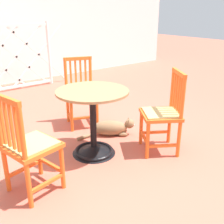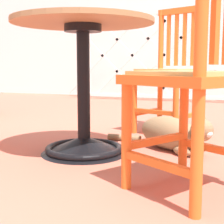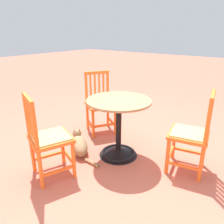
{
  "view_description": "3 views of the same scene",
  "coord_description": "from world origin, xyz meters",
  "px_view_note": "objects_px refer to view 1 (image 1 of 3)",
  "views": [
    {
      "loc": [
        -1.37,
        -2.1,
        1.52
      ],
      "look_at": [
        0.33,
        0.04,
        0.47
      ],
      "focal_mm": 43.41,
      "sensor_mm": 36.0,
      "label": 1
    },
    {
      "loc": [
        0.89,
        -1.58,
        0.48
      ],
      "look_at": [
        0.26,
        0.22,
        0.23
      ],
      "focal_mm": 54.51,
      "sensor_mm": 36.0,
      "label": 2
    },
    {
      "loc": [
        -1.27,
        2.09,
        1.48
      ],
      "look_at": [
        0.28,
        0.06,
        0.52
      ],
      "focal_mm": 35.05,
      "sensor_mm": 36.0,
      "label": 3
    }
  ],
  "objects_px": {
    "cafe_table": "(93,130)",
    "orange_chair_at_corner": "(81,94)",
    "orange_chair_tucked_in": "(29,147)",
    "orange_chair_by_planter": "(163,114)",
    "tabby_cat": "(113,128)"
  },
  "relations": [
    {
      "from": "cafe_table",
      "to": "orange_chair_tucked_in",
      "type": "bearing_deg",
      "value": -164.6
    },
    {
      "from": "orange_chair_by_planter",
      "to": "tabby_cat",
      "type": "relative_size",
      "value": 1.33
    },
    {
      "from": "orange_chair_by_planter",
      "to": "tabby_cat",
      "type": "bearing_deg",
      "value": 106.02
    },
    {
      "from": "tabby_cat",
      "to": "orange_chair_tucked_in",
      "type": "bearing_deg",
      "value": -160.14
    },
    {
      "from": "cafe_table",
      "to": "orange_chair_by_planter",
      "type": "relative_size",
      "value": 0.83
    },
    {
      "from": "cafe_table",
      "to": "orange_chair_at_corner",
      "type": "distance_m",
      "value": 0.86
    },
    {
      "from": "orange_chair_tucked_in",
      "to": "tabby_cat",
      "type": "xyz_separation_m",
      "value": [
        1.26,
        0.46,
        -0.34
      ]
    },
    {
      "from": "orange_chair_tucked_in",
      "to": "orange_chair_by_planter",
      "type": "bearing_deg",
      "value": -7.55
    },
    {
      "from": "orange_chair_tucked_in",
      "to": "orange_chair_by_planter",
      "type": "xyz_separation_m",
      "value": [
        1.45,
        -0.19,
        0.0
      ]
    },
    {
      "from": "orange_chair_tucked_in",
      "to": "cafe_table",
      "type": "bearing_deg",
      "value": 15.4
    },
    {
      "from": "cafe_table",
      "to": "orange_chair_tucked_in",
      "type": "distance_m",
      "value": 0.85
    },
    {
      "from": "orange_chair_at_corner",
      "to": "orange_chair_tucked_in",
      "type": "xyz_separation_m",
      "value": [
        -1.14,
        -1.0,
        0.0
      ]
    },
    {
      "from": "cafe_table",
      "to": "orange_chair_at_corner",
      "type": "xyz_separation_m",
      "value": [
        0.34,
        0.78,
        0.15
      ]
    },
    {
      "from": "orange_chair_by_planter",
      "to": "orange_chair_tucked_in",
      "type": "bearing_deg",
      "value": 172.45
    },
    {
      "from": "orange_chair_at_corner",
      "to": "tabby_cat",
      "type": "bearing_deg",
      "value": -77.53
    }
  ]
}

